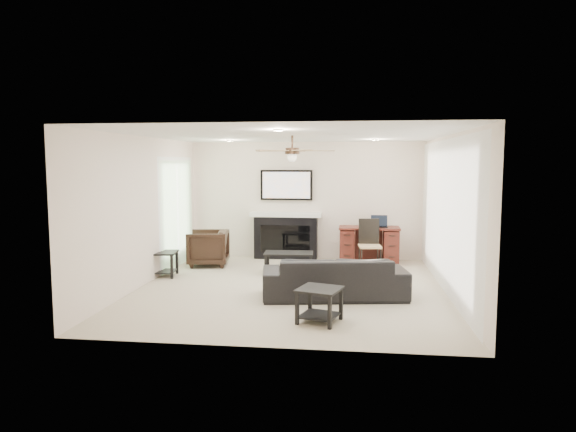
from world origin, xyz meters
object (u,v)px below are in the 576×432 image
object	(u,v)px
sofa	(334,277)
armchair	(208,248)
coffee_table	(289,263)
desk	(369,245)
fireplace_unit	(286,215)

from	to	relation	value
sofa	armchair	world-z (taller)	armchair
armchair	coffee_table	xyz separation A→B (m)	(1.70, -0.55, -0.16)
armchair	desk	size ratio (longest dim) A/B	0.64
sofa	coffee_table	xyz separation A→B (m)	(-0.90, 1.60, -0.12)
desk	armchair	bearing A→B (deg)	-169.87
armchair	fireplace_unit	world-z (taller)	fireplace_unit
armchair	coffee_table	world-z (taller)	armchair
coffee_table	desk	distance (m)	1.89
sofa	coffee_table	bearing A→B (deg)	-69.25
sofa	armchair	xyz separation A→B (m)	(-2.60, 2.15, 0.04)
sofa	fireplace_unit	xyz separation A→B (m)	(-1.14, 3.08, 0.64)
sofa	fireplace_unit	bearing A→B (deg)	-78.23
fireplace_unit	desk	distance (m)	1.88
sofa	desk	size ratio (longest dim) A/B	1.79
armchair	fireplace_unit	xyz separation A→B (m)	(1.46, 0.93, 0.60)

